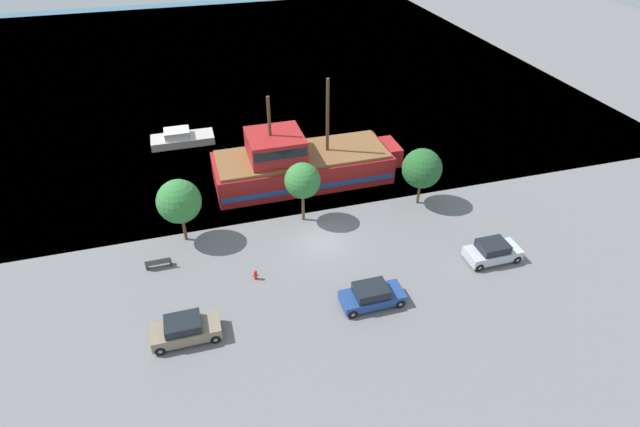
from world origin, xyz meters
The scene contains 12 objects.
ground_plane centered at (0.00, 0.00, 0.00)m, with size 160.00×160.00×0.00m, color slate.
water_surface centered at (0.00, 44.00, 0.00)m, with size 80.00×80.00×0.00m, color #38667F.
pirate_ship centered at (0.61, 9.20, 1.76)m, with size 16.87×5.87×9.29m.
moored_boat_dockside centered at (-9.28, 19.62, 0.57)m, with size 6.27×2.55×1.54m.
parked_car_curb_front centered at (11.25, -5.40, 0.76)m, with size 3.94×1.93×1.55m.
parked_car_curb_mid centered at (1.29, -7.14, 0.73)m, with size 4.15×1.89×1.50m.
parked_car_curb_rear centered at (-10.53, -6.75, 0.76)m, with size 4.10×1.89×1.55m.
fire_hydrant centered at (-5.59, -2.70, 0.41)m, with size 0.42×0.25×0.76m.
bench_promenade_east centered at (-12.02, 0.39, 0.44)m, with size 1.78×0.45×0.85m.
tree_row_east centered at (-9.94, 3.19, 3.50)m, with size 3.26×3.26×5.14m.
tree_row_mideast centered at (-0.64, 3.20, 3.67)m, with size 2.80×2.80×5.09m.
tree_row_midwest centered at (9.30, 2.88, 3.34)m, with size 3.27×3.27×4.99m.
Camera 1 is at (-8.41, -28.61, 23.78)m, focal length 28.00 mm.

